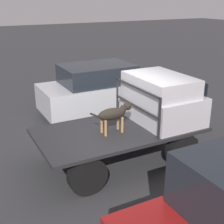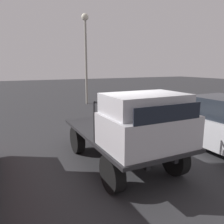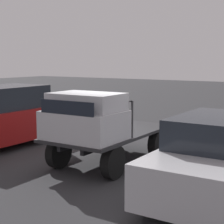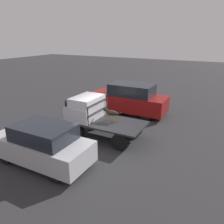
% 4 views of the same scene
% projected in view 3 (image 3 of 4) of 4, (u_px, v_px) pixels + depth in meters
% --- Properties ---
extents(ground_plane, '(80.00, 80.00, 0.00)m').
position_uv_depth(ground_plane, '(111.00, 162.00, 10.61)').
color(ground_plane, '#2D2D30').
extents(flatbed_truck, '(3.95, 2.05, 0.89)m').
position_uv_depth(flatbed_truck, '(111.00, 140.00, 10.52)').
color(flatbed_truck, black).
rests_on(flatbed_truck, ground).
extents(truck_cab, '(1.40, 1.93, 1.16)m').
position_uv_depth(truck_cab, '(85.00, 117.00, 9.41)').
color(truck_cab, '#B7B7BC').
rests_on(truck_cab, flatbed_truck).
extents(truck_headboard, '(0.04, 1.93, 0.96)m').
position_uv_depth(truck_headboard, '(101.00, 111.00, 10.02)').
color(truck_headboard, '#232326').
rests_on(truck_headboard, flatbed_truck).
extents(dog, '(1.08, 0.27, 0.71)m').
position_uv_depth(dog, '(111.00, 114.00, 10.66)').
color(dog, '#9E7547').
rests_on(dog, flatbed_truck).
extents(parked_sedan, '(4.25, 1.78, 1.72)m').
position_uv_depth(parked_sedan, '(215.00, 158.00, 7.80)').
color(parked_sedan, black).
rests_on(parked_sedan, ground).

